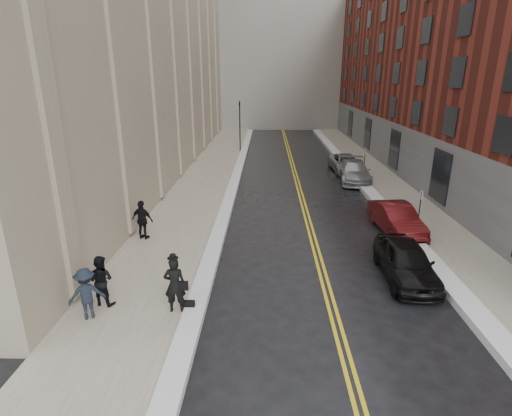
# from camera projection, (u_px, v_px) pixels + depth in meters

# --- Properties ---
(ground) EXTENTS (160.00, 160.00, 0.00)m
(ground) POSITION_uv_depth(u_px,v_px,m) (260.00, 321.00, 13.09)
(ground) COLOR black
(ground) RESTS_ON ground
(sidewalk_left) EXTENTS (4.00, 64.00, 0.15)m
(sidewalk_left) POSITION_uv_depth(u_px,v_px,m) (201.00, 187.00, 28.35)
(sidewalk_left) COLOR gray
(sidewalk_left) RESTS_ON ground
(sidewalk_right) EXTENTS (3.00, 64.00, 0.15)m
(sidewalk_right) POSITION_uv_depth(u_px,v_px,m) (392.00, 189.00, 28.00)
(sidewalk_right) COLOR gray
(sidewalk_right) RESTS_ON ground
(lane_stripe_a) EXTENTS (0.12, 64.00, 0.01)m
(lane_stripe_a) POSITION_uv_depth(u_px,v_px,m) (298.00, 189.00, 28.19)
(lane_stripe_a) COLOR gold
(lane_stripe_a) RESTS_ON ground
(lane_stripe_b) EXTENTS (0.12, 64.00, 0.01)m
(lane_stripe_b) POSITION_uv_depth(u_px,v_px,m) (301.00, 189.00, 28.19)
(lane_stripe_b) COLOR gold
(lane_stripe_b) RESTS_ON ground
(snow_ridge_left) EXTENTS (0.70, 60.80, 0.26)m
(snow_ridge_left) POSITION_uv_depth(u_px,v_px,m) (233.00, 187.00, 28.27)
(snow_ridge_left) COLOR white
(snow_ridge_left) RESTS_ON ground
(snow_ridge_right) EXTENTS (0.85, 60.80, 0.30)m
(snow_ridge_right) POSITION_uv_depth(u_px,v_px,m) (366.00, 188.00, 28.02)
(snow_ridge_right) COLOR white
(snow_ridge_right) RESTS_ON ground
(building_right) EXTENTS (14.00, 50.00, 18.00)m
(building_right) POSITION_uv_depth(u_px,v_px,m) (486.00, 57.00, 31.58)
(building_right) COLOR maroon
(building_right) RESTS_ON ground
(traffic_signal) EXTENTS (0.18, 0.15, 5.20)m
(traffic_signal) POSITION_uv_depth(u_px,v_px,m) (240.00, 122.00, 40.62)
(traffic_signal) COLOR black
(traffic_signal) RESTS_ON ground
(parking_sign_near) EXTENTS (0.06, 0.35, 2.23)m
(parking_sign_near) POSITION_uv_depth(u_px,v_px,m) (420.00, 207.00, 20.04)
(parking_sign_near) COLOR black
(parking_sign_near) RESTS_ON ground
(parking_sign_far) EXTENTS (0.06, 0.35, 2.23)m
(parking_sign_far) POSITION_uv_depth(u_px,v_px,m) (365.00, 159.00, 31.41)
(parking_sign_far) COLOR black
(parking_sign_far) RESTS_ON ground
(car_black) EXTENTS (1.86, 4.45, 1.51)m
(car_black) POSITION_uv_depth(u_px,v_px,m) (406.00, 261.00, 15.61)
(car_black) COLOR black
(car_black) RESTS_ON ground
(car_maroon) EXTENTS (1.99, 4.59, 1.47)m
(car_maroon) POSITION_uv_depth(u_px,v_px,m) (396.00, 219.00, 20.30)
(car_maroon) COLOR #4C0D0F
(car_maroon) RESTS_ON ground
(car_silver_near) EXTENTS (2.62, 5.47, 1.54)m
(car_silver_near) POSITION_uv_depth(u_px,v_px,m) (354.00, 171.00, 30.05)
(car_silver_near) COLOR #9B9DA2
(car_silver_near) RESTS_ON ground
(car_silver_far) EXTENTS (2.51, 5.02, 1.36)m
(car_silver_far) POSITION_uv_depth(u_px,v_px,m) (346.00, 163.00, 33.29)
(car_silver_far) COLOR #919398
(car_silver_far) RESTS_ON ground
(pedestrian_main) EXTENTS (0.75, 0.53, 1.94)m
(pedestrian_main) POSITION_uv_depth(u_px,v_px,m) (175.00, 285.00, 13.11)
(pedestrian_main) COLOR black
(pedestrian_main) RESTS_ON sidewalk_left
(pedestrian_a) EXTENTS (1.00, 0.85, 1.79)m
(pedestrian_a) POSITION_uv_depth(u_px,v_px,m) (101.00, 280.00, 13.57)
(pedestrian_a) COLOR black
(pedestrian_a) RESTS_ON sidewalk_left
(pedestrian_b) EXTENTS (1.30, 1.06, 1.75)m
(pedestrian_b) POSITION_uv_depth(u_px,v_px,m) (86.00, 294.00, 12.78)
(pedestrian_b) COLOR black
(pedestrian_b) RESTS_ON sidewalk_left
(pedestrian_c) EXTENTS (1.21, 0.79, 1.92)m
(pedestrian_c) POSITION_uv_depth(u_px,v_px,m) (143.00, 220.00, 19.03)
(pedestrian_c) COLOR black
(pedestrian_c) RESTS_ON sidewalk_left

